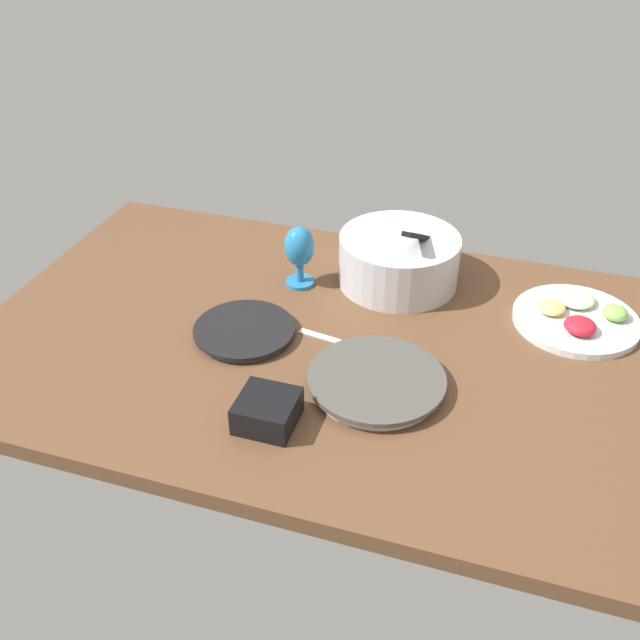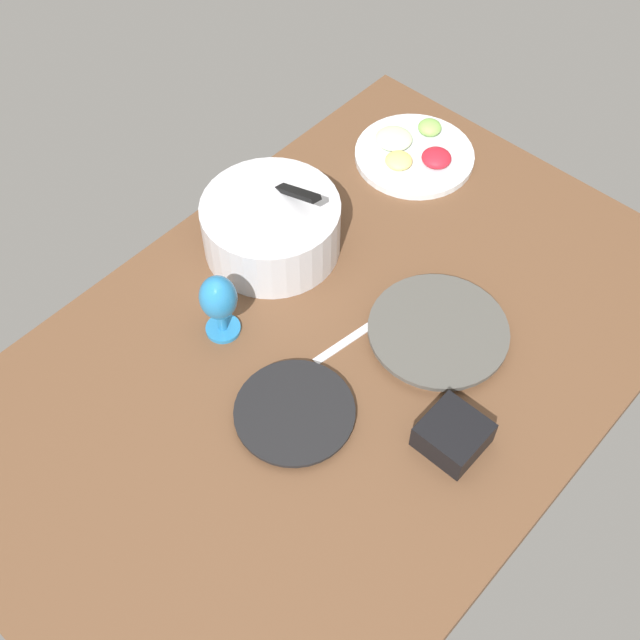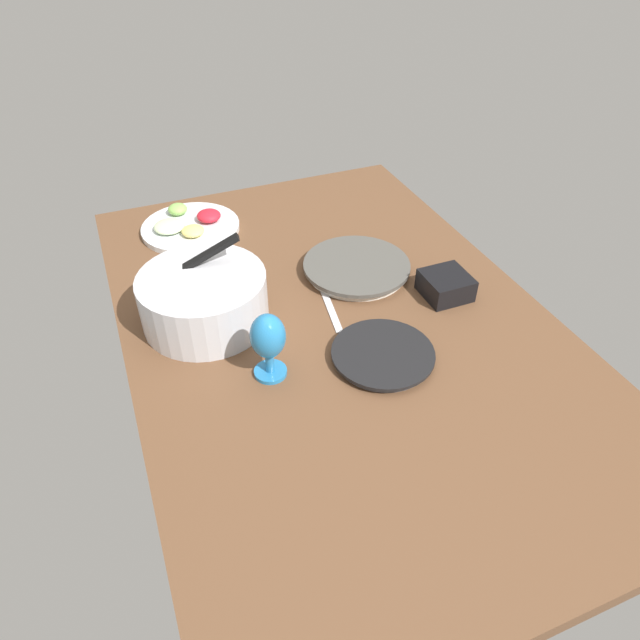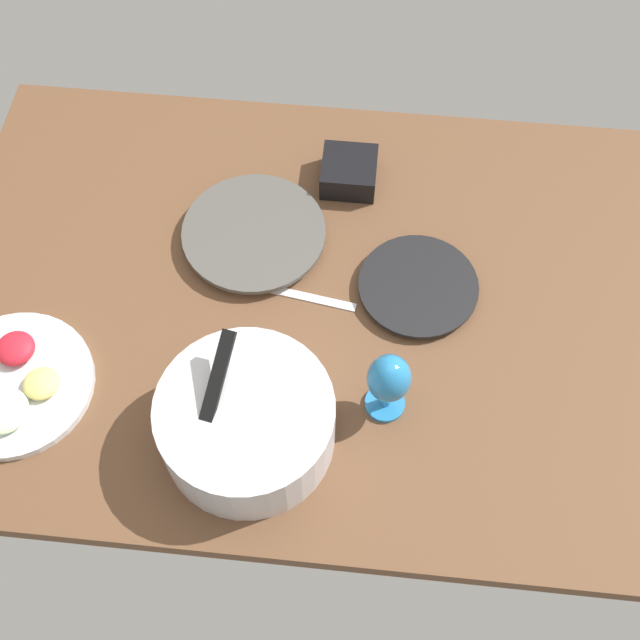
{
  "view_description": "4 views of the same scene",
  "coord_description": "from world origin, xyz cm",
  "px_view_note": "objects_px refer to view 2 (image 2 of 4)",
  "views": [
    {
      "loc": [
        42.99,
        -130.28,
        100.48
      ],
      "look_at": [
        0.54,
        2.42,
        3.46
      ],
      "focal_mm": 40.31,
      "sensor_mm": 36.0,
      "label": 1
    },
    {
      "loc": [
        -72.09,
        -61.93,
        140.77
      ],
      "look_at": [
        2.86,
        6.37,
        3.46
      ],
      "focal_mm": 45.47,
      "sensor_mm": 36.0,
      "label": 2
    },
    {
      "loc": [
        -102.17,
        46.16,
        92.21
      ],
      "look_at": [
        -1.5,
        5.65,
        3.46
      ],
      "focal_mm": 32.37,
      "sensor_mm": 36.0,
      "label": 3
    },
    {
      "loc": [
        -5.44,
        85.06,
        141.48
      ],
      "look_at": [
        2.5,
        6.73,
        3.46
      ],
      "focal_mm": 46.31,
      "sensor_mm": 36.0,
      "label": 4
    }
  ],
  "objects_px": {
    "square_bowl_black": "(454,433)",
    "dinner_plate_right": "(438,332)",
    "hurricane_glass_blue": "(219,301)",
    "mixing_bowl": "(271,225)",
    "fruit_platter": "(414,153)",
    "dinner_plate_left": "(295,413)"
  },
  "relations": [
    {
      "from": "mixing_bowl",
      "to": "square_bowl_black",
      "type": "bearing_deg",
      "value": -101.89
    },
    {
      "from": "dinner_plate_left",
      "to": "dinner_plate_right",
      "type": "bearing_deg",
      "value": -14.85
    },
    {
      "from": "hurricane_glass_blue",
      "to": "square_bowl_black",
      "type": "xyz_separation_m",
      "value": [
        0.11,
        -0.52,
        -0.07
      ]
    },
    {
      "from": "dinner_plate_right",
      "to": "square_bowl_black",
      "type": "relative_size",
      "value": 2.55
    },
    {
      "from": "hurricane_glass_blue",
      "to": "dinner_plate_left",
      "type": "bearing_deg",
      "value": -101.04
    },
    {
      "from": "mixing_bowl",
      "to": "fruit_platter",
      "type": "height_order",
      "value": "mixing_bowl"
    },
    {
      "from": "dinner_plate_right",
      "to": "mixing_bowl",
      "type": "relative_size",
      "value": 0.96
    },
    {
      "from": "dinner_plate_right",
      "to": "hurricane_glass_blue",
      "type": "height_order",
      "value": "hurricane_glass_blue"
    },
    {
      "from": "square_bowl_black",
      "to": "dinner_plate_right",
      "type": "bearing_deg",
      "value": 43.84
    },
    {
      "from": "hurricane_glass_blue",
      "to": "square_bowl_black",
      "type": "relative_size",
      "value": 1.42
    },
    {
      "from": "fruit_platter",
      "to": "square_bowl_black",
      "type": "distance_m",
      "value": 0.81
    },
    {
      "from": "dinner_plate_left",
      "to": "mixing_bowl",
      "type": "relative_size",
      "value": 0.77
    },
    {
      "from": "dinner_plate_right",
      "to": "mixing_bowl",
      "type": "xyz_separation_m",
      "value": [
        -0.05,
        0.44,
        0.06
      ]
    },
    {
      "from": "dinner_plate_left",
      "to": "hurricane_glass_blue",
      "type": "height_order",
      "value": "hurricane_glass_blue"
    },
    {
      "from": "mixing_bowl",
      "to": "hurricane_glass_blue",
      "type": "bearing_deg",
      "value": -159.83
    },
    {
      "from": "hurricane_glass_blue",
      "to": "square_bowl_black",
      "type": "bearing_deg",
      "value": -77.75
    },
    {
      "from": "dinner_plate_right",
      "to": "hurricane_glass_blue",
      "type": "relative_size",
      "value": 1.8
    },
    {
      "from": "mixing_bowl",
      "to": "fruit_platter",
      "type": "relative_size",
      "value": 1.04
    },
    {
      "from": "dinner_plate_right",
      "to": "hurricane_glass_blue",
      "type": "xyz_separation_m",
      "value": [
        -0.29,
        0.35,
        0.09
      ]
    },
    {
      "from": "mixing_bowl",
      "to": "hurricane_glass_blue",
      "type": "xyz_separation_m",
      "value": [
        -0.24,
        -0.09,
        0.03
      ]
    },
    {
      "from": "dinner_plate_right",
      "to": "fruit_platter",
      "type": "xyz_separation_m",
      "value": [
        0.4,
        0.38,
        0.0
      ]
    },
    {
      "from": "dinner_plate_right",
      "to": "dinner_plate_left",
      "type": "bearing_deg",
      "value": 165.15
    }
  ]
}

